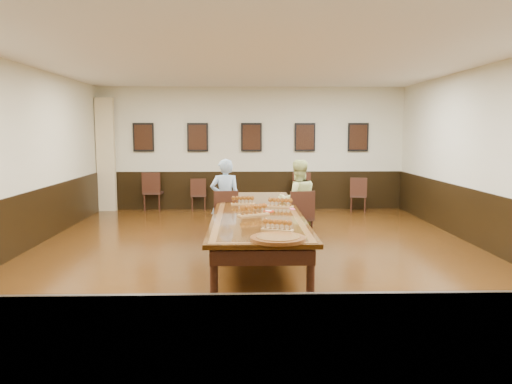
{
  "coord_description": "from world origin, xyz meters",
  "views": [
    {
      "loc": [
        -0.23,
        -8.12,
        2.05
      ],
      "look_at": [
        0.0,
        0.5,
        1.0
      ],
      "focal_mm": 35.0,
      "sensor_mm": 36.0,
      "label": 1
    }
  ],
  "objects_px": {
    "person_man": "(225,199)",
    "conference_table": "(257,219)",
    "spare_chair_a": "(153,191)",
    "chair_woman": "(299,216)",
    "person_woman": "(298,201)",
    "carved_platter": "(278,238)",
    "chair_man": "(226,215)",
    "spare_chair_b": "(199,194)",
    "spare_chair_c": "(301,191)",
    "spare_chair_d": "(358,194)"
  },
  "relations": [
    {
      "from": "spare_chair_a",
      "to": "spare_chair_b",
      "type": "distance_m",
      "value": 1.17
    },
    {
      "from": "person_woman",
      "to": "conference_table",
      "type": "distance_m",
      "value": 1.33
    },
    {
      "from": "carved_platter",
      "to": "conference_table",
      "type": "bearing_deg",
      "value": 94.77
    },
    {
      "from": "chair_man",
      "to": "person_man",
      "type": "xyz_separation_m",
      "value": [
        -0.01,
        0.1,
        0.29
      ]
    },
    {
      "from": "spare_chair_a",
      "to": "carved_platter",
      "type": "relative_size",
      "value": 1.34
    },
    {
      "from": "conference_table",
      "to": "spare_chair_d",
      "type": "bearing_deg",
      "value": 58.52
    },
    {
      "from": "person_woman",
      "to": "spare_chair_c",
      "type": "bearing_deg",
      "value": -107.31
    },
    {
      "from": "chair_man",
      "to": "chair_woman",
      "type": "relative_size",
      "value": 0.98
    },
    {
      "from": "person_man",
      "to": "spare_chair_b",
      "type": "bearing_deg",
      "value": -82.24
    },
    {
      "from": "chair_woman",
      "to": "spare_chair_c",
      "type": "xyz_separation_m",
      "value": [
        0.48,
        3.86,
        0.01
      ]
    },
    {
      "from": "spare_chair_c",
      "to": "conference_table",
      "type": "relative_size",
      "value": 0.2
    },
    {
      "from": "chair_man",
      "to": "conference_table",
      "type": "relative_size",
      "value": 0.19
    },
    {
      "from": "chair_man",
      "to": "spare_chair_d",
      "type": "height_order",
      "value": "chair_man"
    },
    {
      "from": "chair_man",
      "to": "spare_chair_a",
      "type": "distance_m",
      "value": 4.17
    },
    {
      "from": "spare_chair_b",
      "to": "carved_platter",
      "type": "relative_size",
      "value": 1.13
    },
    {
      "from": "chair_woman",
      "to": "conference_table",
      "type": "bearing_deg",
      "value": 39.96
    },
    {
      "from": "spare_chair_d",
      "to": "person_man",
      "type": "relative_size",
      "value": 0.58
    },
    {
      "from": "chair_man",
      "to": "spare_chair_b",
      "type": "height_order",
      "value": "chair_man"
    },
    {
      "from": "spare_chair_d",
      "to": "conference_table",
      "type": "xyz_separation_m",
      "value": [
        -2.73,
        -4.47,
        0.17
      ]
    },
    {
      "from": "spare_chair_a",
      "to": "person_man",
      "type": "xyz_separation_m",
      "value": [
        1.99,
        -3.55,
        0.26
      ]
    },
    {
      "from": "person_woman",
      "to": "carved_platter",
      "type": "height_order",
      "value": "person_woman"
    },
    {
      "from": "spare_chair_d",
      "to": "person_woman",
      "type": "height_order",
      "value": "person_woman"
    },
    {
      "from": "chair_woman",
      "to": "person_man",
      "type": "relative_size",
      "value": 0.64
    },
    {
      "from": "chair_man",
      "to": "person_man",
      "type": "bearing_deg",
      "value": -90.0
    },
    {
      "from": "chair_woman",
      "to": "spare_chair_a",
      "type": "height_order",
      "value": "spare_chair_a"
    },
    {
      "from": "chair_woman",
      "to": "spare_chair_d",
      "type": "relative_size",
      "value": 1.1
    },
    {
      "from": "spare_chair_c",
      "to": "conference_table",
      "type": "xyz_separation_m",
      "value": [
        -1.3,
        -4.82,
        0.11
      ]
    },
    {
      "from": "chair_woman",
      "to": "carved_platter",
      "type": "distance_m",
      "value": 3.3
    },
    {
      "from": "spare_chair_c",
      "to": "conference_table",
      "type": "height_order",
      "value": "spare_chair_c"
    },
    {
      "from": "chair_woman",
      "to": "spare_chair_b",
      "type": "height_order",
      "value": "chair_woman"
    },
    {
      "from": "spare_chair_b",
      "to": "person_man",
      "type": "bearing_deg",
      "value": 99.51
    },
    {
      "from": "spare_chair_d",
      "to": "chair_man",
      "type": "bearing_deg",
      "value": 59.36
    },
    {
      "from": "chair_man",
      "to": "person_woman",
      "type": "height_order",
      "value": "person_woman"
    },
    {
      "from": "spare_chair_b",
      "to": "carved_platter",
      "type": "height_order",
      "value": "spare_chair_b"
    },
    {
      "from": "person_man",
      "to": "spare_chair_d",
      "type": "bearing_deg",
      "value": -141.19
    },
    {
      "from": "spare_chair_b",
      "to": "spare_chair_d",
      "type": "bearing_deg",
      "value": 171.53
    },
    {
      "from": "chair_woman",
      "to": "conference_table",
      "type": "xyz_separation_m",
      "value": [
        -0.81,
        -0.96,
        0.12
      ]
    },
    {
      "from": "person_woman",
      "to": "carved_platter",
      "type": "distance_m",
      "value": 3.39
    },
    {
      "from": "spare_chair_a",
      "to": "chair_woman",
      "type": "bearing_deg",
      "value": 135.24
    },
    {
      "from": "spare_chair_c",
      "to": "spare_chair_d",
      "type": "relative_size",
      "value": 1.12
    },
    {
      "from": "carved_platter",
      "to": "person_man",
      "type": "bearing_deg",
      "value": 102.02
    },
    {
      "from": "person_man",
      "to": "person_woman",
      "type": "bearing_deg",
      "value": 165.88
    },
    {
      "from": "chair_woman",
      "to": "spare_chair_c",
      "type": "distance_m",
      "value": 3.89
    },
    {
      "from": "chair_man",
      "to": "spare_chair_c",
      "type": "relative_size",
      "value": 0.97
    },
    {
      "from": "person_man",
      "to": "conference_table",
      "type": "relative_size",
      "value": 0.31
    },
    {
      "from": "chair_woman",
      "to": "spare_chair_b",
      "type": "xyz_separation_m",
      "value": [
        -2.2,
        3.87,
        -0.07
      ]
    },
    {
      "from": "chair_man",
      "to": "person_man",
      "type": "relative_size",
      "value": 0.63
    },
    {
      "from": "person_man",
      "to": "conference_table",
      "type": "height_order",
      "value": "person_man"
    },
    {
      "from": "person_man",
      "to": "carved_platter",
      "type": "bearing_deg",
      "value": 96.77
    },
    {
      "from": "person_man",
      "to": "spare_chair_a",
      "type": "bearing_deg",
      "value": -65.96
    }
  ]
}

